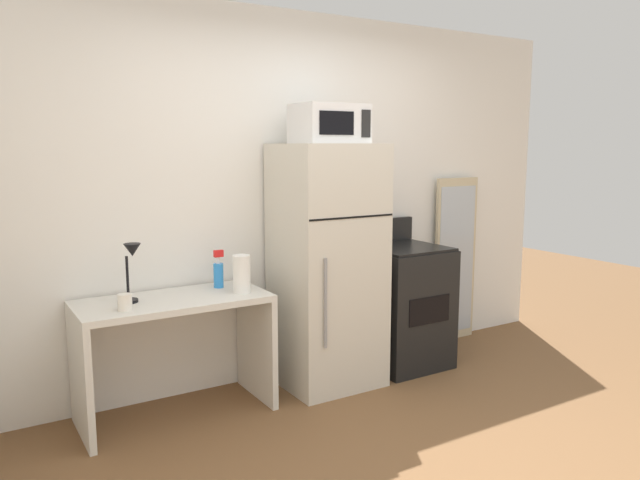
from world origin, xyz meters
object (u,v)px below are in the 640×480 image
spray_bottle (218,273)px  oven_range (402,305)px  coffee_mug (125,302)px  leaning_mirror (455,260)px  refrigerator (327,266)px  paper_towel_roll (242,274)px  desk_lamp (131,263)px  desk (174,334)px  microwave (329,124)px

spray_bottle → oven_range: oven_range is taller
coffee_mug → leaning_mirror: (2.88, 0.37, -0.10)m
refrigerator → oven_range: bearing=0.5°
paper_towel_roll → leaning_mirror: leaning_mirror is taller
oven_range → coffee_mug: bearing=-176.9°
leaning_mirror → spray_bottle: bearing=-177.1°
desk_lamp → refrigerator: 1.34m
leaning_mirror → desk: bearing=-174.8°
paper_towel_roll → leaning_mirror: size_ratio=0.17×
desk_lamp → microwave: 1.56m
microwave → leaning_mirror: microwave is taller
spray_bottle → refrigerator: bearing=-11.2°
coffee_mug → oven_range: oven_range is taller
desk → coffee_mug: size_ratio=12.14×
desk → microwave: microwave is taller
desk → microwave: 1.69m
desk_lamp → oven_range: 2.08m
spray_bottle → oven_range: (1.43, -0.14, -0.38)m
desk → oven_range: size_ratio=1.05×
paper_towel_roll → spray_bottle: (-0.07, 0.21, -0.02)m
desk → paper_towel_roll: (0.42, -0.09, 0.35)m
paper_towel_roll → spray_bottle: size_ratio=0.96×
desk_lamp → coffee_mug: size_ratio=3.72×
desk → paper_towel_roll: 0.55m
refrigerator → microwave: 0.97m
desk → spray_bottle: bearing=18.7°
paper_towel_roll → leaning_mirror: (2.14, 0.32, -0.17)m
oven_range → desk_lamp: bearing=178.7°
paper_towel_roll → microwave: microwave is taller
spray_bottle → refrigerator: 0.76m
desk_lamp → spray_bottle: desk_lamp is taller
coffee_mug → paper_towel_roll: paper_towel_roll is taller
desk → desk_lamp: desk_lamp is taller
coffee_mug → oven_range: bearing=3.1°
desk → coffee_mug: bearing=-156.7°
paper_towel_roll → microwave: bearing=3.4°
spray_bottle → refrigerator: refrigerator is taller
paper_towel_roll → oven_range: (1.36, 0.07, -0.40)m
coffee_mug → desk: bearing=23.3°
coffee_mug → desk_lamp: bearing=61.9°
desk_lamp → leaning_mirror: size_ratio=0.25×
spray_bottle → microwave: microwave is taller
desk_lamp → paper_towel_roll: (0.65, -0.11, -0.12)m
oven_range → paper_towel_roll: bearing=-177.1°
desk → microwave: size_ratio=2.51×
coffee_mug → microwave: 1.74m
oven_range → spray_bottle: bearing=174.4°
coffee_mug → spray_bottle: spray_bottle is taller
paper_towel_roll → refrigerator: bearing=5.2°
refrigerator → leaning_mirror: (1.46, 0.26, -0.14)m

